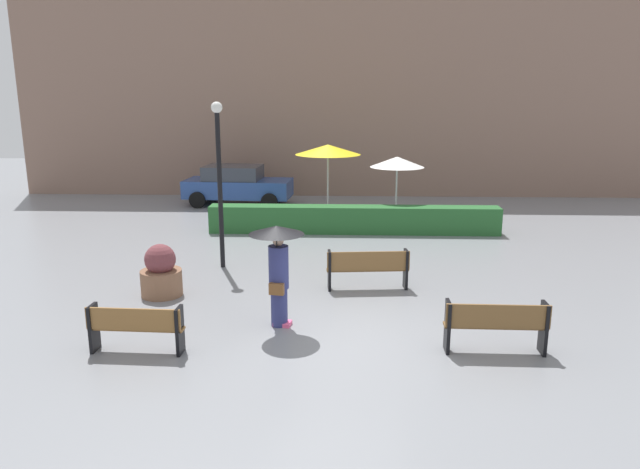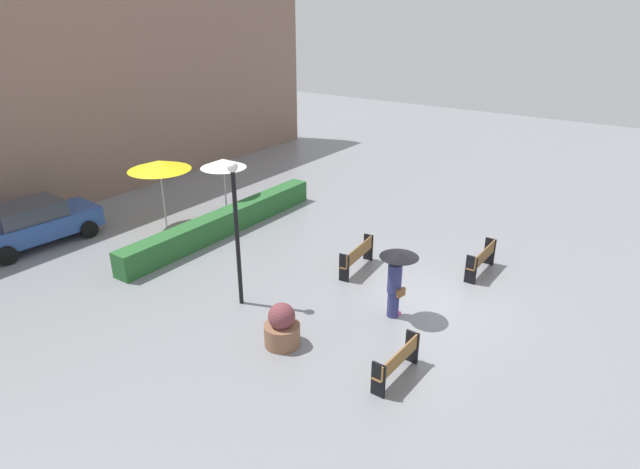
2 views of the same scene
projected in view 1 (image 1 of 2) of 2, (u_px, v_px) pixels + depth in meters
ground_plane at (339, 337)px, 10.78m from camera, size 60.00×60.00×0.00m
bench_near_right at (496, 323)px, 10.01m from camera, size 1.75×0.37×0.91m
bench_near_left at (135, 326)px, 10.03m from camera, size 1.65×0.39×0.84m
bench_mid_center at (368, 266)px, 13.31m from camera, size 1.88×0.49×0.91m
pedestrian_with_umbrella at (278, 260)px, 11.00m from camera, size 1.04×1.04×1.99m
planter_pot at (161, 273)px, 12.93m from camera, size 0.90×0.90×1.16m
lamp_post at (219, 169)px, 14.60m from camera, size 0.28×0.28×4.17m
patio_umbrella_yellow at (328, 150)px, 20.59m from camera, size 2.30×2.30×2.63m
patio_umbrella_white at (397, 162)px, 19.70m from camera, size 1.82×1.82×2.31m
hedge_strip at (354, 220)px, 18.83m from camera, size 9.25×0.70×0.87m
building_facade at (343, 99)px, 25.36m from camera, size 28.00×1.20×8.31m
parked_car at (237, 185)px, 23.54m from camera, size 4.32×2.22×1.57m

